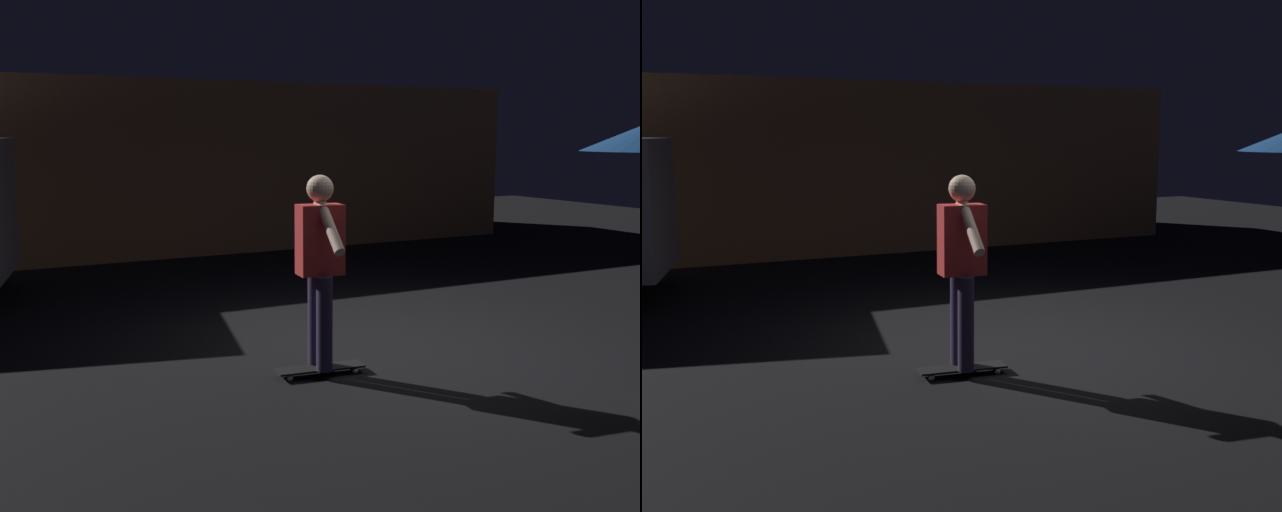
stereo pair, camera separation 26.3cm
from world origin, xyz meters
The scene contains 4 objects.
ground_plane centered at (0.00, 0.00, 0.00)m, with size 28.00×28.00×0.00m, color black.
low_building centered at (0.67, 8.40, 1.49)m, with size 11.86×4.05×2.99m.
skateboard_ridden centered at (-1.04, -0.32, 0.06)m, with size 0.80×0.30×0.07m.
skater centered at (-1.04, -0.32, 1.04)m, with size 0.41×0.98×1.67m.
Camera 2 is at (-3.75, -6.07, 2.07)m, focal length 42.47 mm.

